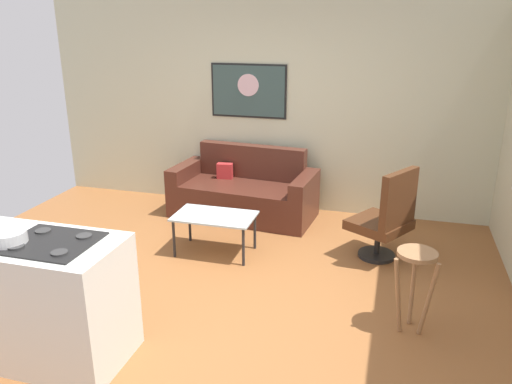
{
  "coord_description": "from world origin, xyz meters",
  "views": [
    {
      "loc": [
        1.41,
        -3.89,
        2.41
      ],
      "look_at": [
        0.06,
        0.9,
        0.7
      ],
      "focal_mm": 35.6,
      "sensor_mm": 36.0,
      "label": 1
    }
  ],
  "objects_px": {
    "couch": "(244,193)",
    "bar_stool": "(416,271)",
    "armchair": "(387,218)",
    "wall_painting": "(248,91)",
    "coffee_table": "(215,219)",
    "mixing_bowl": "(8,238)"
  },
  "relations": [
    {
      "from": "bar_stool",
      "to": "wall_painting",
      "type": "xyz_separation_m",
      "value": [
        -2.11,
        2.51,
        1.0
      ]
    },
    {
      "from": "coffee_table",
      "to": "bar_stool",
      "type": "distance_m",
      "value": 2.22
    },
    {
      "from": "couch",
      "to": "wall_painting",
      "type": "height_order",
      "value": "wall_painting"
    },
    {
      "from": "bar_stool",
      "to": "wall_painting",
      "type": "distance_m",
      "value": 3.42
    },
    {
      "from": "bar_stool",
      "to": "mixing_bowl",
      "type": "height_order",
      "value": "mixing_bowl"
    },
    {
      "from": "armchair",
      "to": "bar_stool",
      "type": "distance_m",
      "value": 1.28
    },
    {
      "from": "armchair",
      "to": "wall_painting",
      "type": "distance_m",
      "value": 2.47
    },
    {
      "from": "couch",
      "to": "mixing_bowl",
      "type": "height_order",
      "value": "mixing_bowl"
    },
    {
      "from": "couch",
      "to": "bar_stool",
      "type": "bearing_deg",
      "value": -45.59
    },
    {
      "from": "mixing_bowl",
      "to": "coffee_table",
      "type": "bearing_deg",
      "value": 70.71
    },
    {
      "from": "bar_stool",
      "to": "armchair",
      "type": "bearing_deg",
      "value": 101.74
    },
    {
      "from": "armchair",
      "to": "wall_painting",
      "type": "xyz_separation_m",
      "value": [
        -1.85,
        1.26,
        1.06
      ]
    },
    {
      "from": "armchair",
      "to": "couch",
      "type": "bearing_deg",
      "value": 154.9
    },
    {
      "from": "coffee_table",
      "to": "mixing_bowl",
      "type": "relative_size",
      "value": 3.42
    },
    {
      "from": "bar_stool",
      "to": "coffee_table",
      "type": "bearing_deg",
      "value": 155.33
    },
    {
      "from": "armchair",
      "to": "mixing_bowl",
      "type": "bearing_deg",
      "value": -135.96
    },
    {
      "from": "armchair",
      "to": "mixing_bowl",
      "type": "relative_size",
      "value": 3.99
    },
    {
      "from": "coffee_table",
      "to": "wall_painting",
      "type": "height_order",
      "value": "wall_painting"
    },
    {
      "from": "couch",
      "to": "armchair",
      "type": "xyz_separation_m",
      "value": [
        1.78,
        -0.84,
        0.18
      ]
    },
    {
      "from": "bar_stool",
      "to": "wall_painting",
      "type": "bearing_deg",
      "value": 130.03
    },
    {
      "from": "coffee_table",
      "to": "mixing_bowl",
      "type": "height_order",
      "value": "mixing_bowl"
    },
    {
      "from": "couch",
      "to": "coffee_table",
      "type": "height_order",
      "value": "couch"
    }
  ]
}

